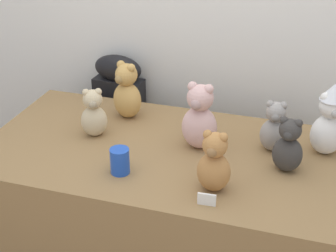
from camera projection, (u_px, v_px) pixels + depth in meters
name	position (u px, v px, depth m)	size (l,w,h in m)	color
display_table	(168.00, 215.00, 2.43)	(1.66, 0.87, 0.72)	olive
instrument_case	(121.00, 129.00, 2.98)	(0.29, 0.14, 0.92)	black
teddy_bear_ash	(274.00, 128.00, 2.21)	(0.13, 0.11, 0.24)	gray
teddy_bear_charcoal	(288.00, 147.00, 2.06)	(0.14, 0.12, 0.24)	#383533
teddy_bear_sand	(94.00, 114.00, 2.33)	(0.15, 0.14, 0.24)	#CCB78E
teddy_bear_caramel	(214.00, 163.00, 1.93)	(0.14, 0.12, 0.26)	#B27A42
teddy_bear_blush	(200.00, 118.00, 2.22)	(0.17, 0.15, 0.31)	beige
teddy_bear_honey	(127.00, 92.00, 2.49)	(0.19, 0.17, 0.29)	tan
teddy_bear_snow	(330.00, 120.00, 2.16)	(0.19, 0.18, 0.33)	white
party_cup_blue	(120.00, 161.00, 2.07)	(0.08, 0.08, 0.11)	blue
name_card_front_left	(207.00, 199.00, 1.89)	(0.07, 0.01, 0.05)	white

